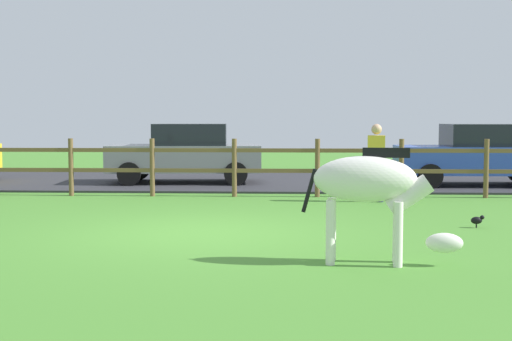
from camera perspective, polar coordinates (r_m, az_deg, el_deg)
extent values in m
plane|color=#47842D|center=(10.91, -4.56, -5.05)|extent=(60.00, 60.00, 0.00)
cube|color=#2D2D33|center=(20.10, -1.23, -0.68)|extent=(28.00, 7.40, 0.05)
cylinder|color=brown|center=(16.47, -14.76, 0.26)|extent=(0.11, 0.11, 1.30)
cylinder|color=brown|center=(16.01, -8.41, 0.25)|extent=(0.11, 0.11, 1.30)
cylinder|color=brown|center=(15.76, -1.76, 0.23)|extent=(0.11, 0.11, 1.30)
cylinder|color=brown|center=(15.73, 5.00, 0.21)|extent=(0.11, 0.11, 1.30)
cylinder|color=brown|center=(15.91, 11.70, 0.18)|extent=(0.11, 0.11, 1.30)
cylinder|color=brown|center=(16.31, 18.16, 0.15)|extent=(0.11, 0.11, 1.30)
cube|color=brown|center=(15.86, -5.11, 0.01)|extent=(20.43, 0.06, 0.09)
cube|color=brown|center=(15.84, -5.12, 1.65)|extent=(20.43, 0.06, 0.09)
ellipsoid|color=white|center=(8.57, 8.80, -0.69)|extent=(1.29, 0.62, 0.56)
cylinder|color=white|center=(8.80, 11.38, -4.81)|extent=(0.11, 0.11, 0.78)
cylinder|color=white|center=(8.52, 11.45, -5.11)|extent=(0.11, 0.11, 0.78)
cylinder|color=white|center=(8.80, 6.15, -4.75)|extent=(0.11, 0.11, 0.78)
cylinder|color=white|center=(8.52, 6.05, -5.04)|extent=(0.11, 0.11, 0.78)
cylinder|color=white|center=(8.60, 12.30, -1.97)|extent=(0.61, 0.30, 0.51)
ellipsoid|color=white|center=(8.72, 15.01, -5.69)|extent=(0.46, 0.25, 0.24)
cube|color=black|center=(8.55, 10.50, 1.43)|extent=(0.56, 0.10, 0.12)
cylinder|color=black|center=(8.61, 4.33, -1.63)|extent=(0.20, 0.07, 0.54)
cylinder|color=black|center=(11.91, 17.40, -4.30)|extent=(0.01, 0.01, 0.06)
cylinder|color=black|center=(11.87, 17.45, -4.33)|extent=(0.01, 0.01, 0.06)
ellipsoid|color=black|center=(11.88, 17.44, -3.88)|extent=(0.18, 0.10, 0.12)
sphere|color=black|center=(11.89, 17.86, -3.64)|extent=(0.07, 0.07, 0.07)
cube|color=#2D4CAD|center=(18.74, 17.47, 0.83)|extent=(4.02, 1.76, 0.70)
cube|color=black|center=(18.76, 17.95, 2.75)|extent=(1.92, 1.59, 0.56)
cylinder|color=black|center=(17.62, 13.95, -0.45)|extent=(0.60, 0.19, 0.60)
cylinder|color=black|center=(19.28, 12.90, -0.03)|extent=(0.60, 0.19, 0.60)
cube|color=slate|center=(18.73, -5.77, 1.01)|extent=(4.11, 1.97, 0.70)
cube|color=black|center=(18.69, -5.32, 2.94)|extent=(2.00, 1.69, 0.56)
cylinder|color=black|center=(18.07, -10.24, -0.27)|extent=(0.61, 0.22, 0.60)
cylinder|color=black|center=(19.74, -9.48, 0.12)|extent=(0.61, 0.22, 0.60)
cylinder|color=black|center=(17.84, -1.65, -0.26)|extent=(0.61, 0.22, 0.60)
cylinder|color=black|center=(19.54, -1.62, 0.13)|extent=(0.61, 0.22, 0.60)
cylinder|color=#232847|center=(14.99, 9.35, -0.96)|extent=(0.14, 0.14, 0.82)
cylinder|color=#232847|center=(14.99, 10.04, -0.97)|extent=(0.14, 0.14, 0.82)
cube|color=gold|center=(14.94, 9.73, 1.71)|extent=(0.39, 0.27, 0.58)
sphere|color=tan|center=(14.93, 9.75, 3.32)|extent=(0.22, 0.22, 0.22)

